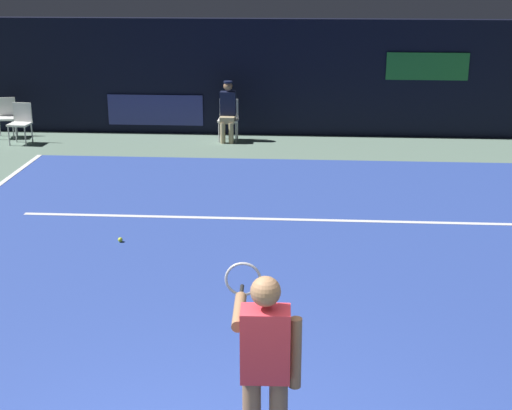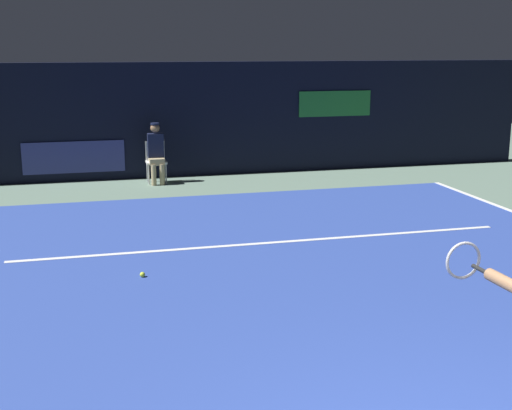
% 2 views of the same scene
% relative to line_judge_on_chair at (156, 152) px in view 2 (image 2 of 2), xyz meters
% --- Properties ---
extents(ground_plane, '(31.31, 31.31, 0.00)m').
position_rel_line_judge_on_chair_xyz_m(ground_plane, '(1.11, -7.15, -0.69)').
color(ground_plane, slate).
extents(court_surface, '(9.80, 11.17, 0.01)m').
position_rel_line_judge_on_chair_xyz_m(court_surface, '(1.11, -7.15, -0.68)').
color(court_surface, '#2D479E').
rests_on(court_surface, ground).
extents(line_service, '(7.64, 0.10, 0.01)m').
position_rel_line_judge_on_chair_xyz_m(line_service, '(1.11, -5.20, -0.67)').
color(line_service, white).
rests_on(line_service, court_surface).
extents(back_wall, '(16.29, 0.33, 2.60)m').
position_rel_line_judge_on_chair_xyz_m(back_wall, '(1.11, 0.78, 0.61)').
color(back_wall, black).
rests_on(back_wall, ground).
extents(line_judge_on_chair, '(0.44, 0.53, 1.32)m').
position_rel_line_judge_on_chair_xyz_m(line_judge_on_chair, '(0.00, 0.00, 0.00)').
color(line_judge_on_chair, white).
rests_on(line_judge_on_chair, ground).
extents(tennis_ball, '(0.07, 0.07, 0.07)m').
position_rel_line_judge_on_chair_xyz_m(tennis_ball, '(-0.91, -6.30, -0.64)').
color(tennis_ball, '#CCE033').
rests_on(tennis_ball, court_surface).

